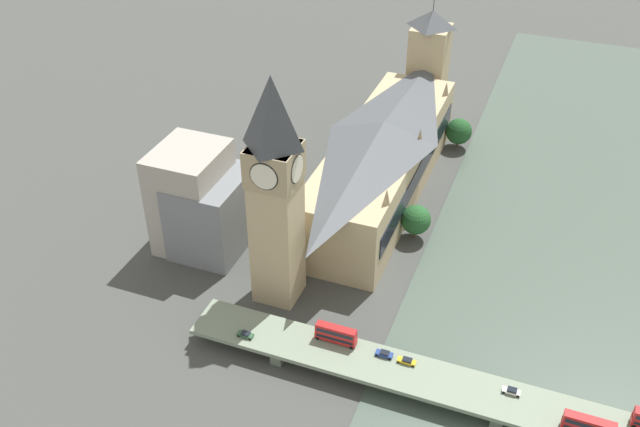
{
  "coord_description": "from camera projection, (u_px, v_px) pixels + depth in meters",
  "views": [
    {
      "loc": [
        -38.19,
        192.53,
        137.9
      ],
      "look_at": [
        21.09,
        37.89,
        20.98
      ],
      "focal_mm": 40.0,
      "sensor_mm": 36.0,
      "label": 1
    }
  ],
  "objects": [
    {
      "name": "road_bridge",
      "position": [
        501.0,
        401.0,
        168.93
      ],
      "size": [
        160.74,
        13.27,
        5.01
      ],
      "color": "#5D6A59",
      "rests_on": "ground_plane"
    },
    {
      "name": "tree_embankment_mid",
      "position": [
        459.0,
        131.0,
        271.58
      ],
      "size": [
        9.92,
        9.92,
        11.84
      ],
      "color": "brown",
      "rests_on": "ground_plane"
    },
    {
      "name": "parliament_hall",
      "position": [
        382.0,
        160.0,
        240.21
      ],
      "size": [
        26.87,
        99.55,
        28.56
      ],
      "color": "tan",
      "rests_on": "ground_plane"
    },
    {
      "name": "tree_embankment_near",
      "position": [
        416.0,
        220.0,
        224.18
      ],
      "size": [
        9.47,
        9.47,
        11.76
      ],
      "color": "brown",
      "rests_on": "ground_plane"
    },
    {
      "name": "car_southbound_lead",
      "position": [
        245.0,
        334.0,
        184.71
      ],
      "size": [
        4.26,
        1.78,
        1.39
      ],
      "color": "#2D5638",
      "rests_on": "road_bridge"
    },
    {
      "name": "victoria_tower",
      "position": [
        428.0,
        67.0,
        281.69
      ],
      "size": [
        14.29,
        14.29,
        49.73
      ],
      "color": "tan",
      "rests_on": "ground_plane"
    },
    {
      "name": "city_block_west",
      "position": [
        212.0,
        212.0,
        218.14
      ],
      "size": [
        20.23,
        25.43,
        24.92
      ],
      "color": "slate",
      "rests_on": "ground_plane"
    },
    {
      "name": "double_decker_bus_rear",
      "position": [
        589.0,
        426.0,
        158.54
      ],
      "size": [
        11.61,
        2.51,
        5.04
      ],
      "color": "red",
      "rests_on": "road_bridge"
    },
    {
      "name": "car_southbound_extra",
      "position": [
        407.0,
        361.0,
        177.22
      ],
      "size": [
        4.65,
        1.79,
        1.36
      ],
      "color": "gold",
      "rests_on": "road_bridge"
    },
    {
      "name": "double_decker_bus_lead",
      "position": [
        336.0,
        334.0,
        182.1
      ],
      "size": [
        10.95,
        2.48,
        4.95
      ],
      "color": "red",
      "rests_on": "road_bridge"
    },
    {
      "name": "river_water",
      "position": [
        537.0,
        241.0,
        226.3
      ],
      "size": [
        64.37,
        360.0,
        0.3
      ],
      "primitive_type": "cube",
      "color": "#47564C",
      "rests_on": "ground_plane"
    },
    {
      "name": "city_block_center",
      "position": [
        192.0,
        198.0,
        217.07
      ],
      "size": [
        19.54,
        22.97,
        33.26
      ],
      "color": "#A39E93",
      "rests_on": "ground_plane"
    },
    {
      "name": "clock_tower",
      "position": [
        275.0,
        190.0,
        185.72
      ],
      "size": [
        13.04,
        13.04,
        68.13
      ],
      "color": "tan",
      "rests_on": "ground_plane"
    },
    {
      "name": "car_southbound_tail",
      "position": [
        512.0,
        391.0,
        169.3
      ],
      "size": [
        4.34,
        1.75,
        1.46
      ],
      "color": "silver",
      "rests_on": "road_bridge"
    },
    {
      "name": "ground_plane",
      "position": [
        420.0,
        217.0,
        237.55
      ],
      "size": [
        600.0,
        600.0,
        0.0
      ],
      "primitive_type": "plane",
      "color": "#424442"
    },
    {
      "name": "car_northbound_mid",
      "position": [
        384.0,
        354.0,
        179.12
      ],
      "size": [
        4.4,
        1.89,
        1.4
      ],
      "color": "navy",
      "rests_on": "road_bridge"
    }
  ]
}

